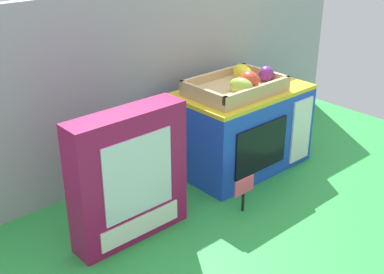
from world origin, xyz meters
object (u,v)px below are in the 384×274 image
Objects in this scene: toy_microwave at (241,128)px; loose_toy_apple at (290,127)px; food_groups_crate at (239,85)px; cookie_set_box at (129,177)px; price_sign at (244,189)px.

toy_microwave is 7.14× the size of loose_toy_apple.
food_groups_crate is 0.82× the size of cookie_set_box.
price_sign is (-0.19, -0.19, -0.06)m from toy_microwave.
toy_microwave is 0.28m from price_sign.
loose_toy_apple is (0.50, 0.24, -0.04)m from price_sign.
food_groups_crate reaches higher than toy_microwave.
toy_microwave is at bearing 24.41° from food_groups_crate.
food_groups_crate is 0.32m from price_sign.
food_groups_crate is at bearing 48.15° from price_sign.
food_groups_crate is 0.43m from loose_toy_apple.
cookie_set_box is 0.81m from loose_toy_apple.
toy_microwave reaches higher than loose_toy_apple.
price_sign is (0.29, -0.11, -0.10)m from cookie_set_box.
cookie_set_box is (-0.48, -0.08, 0.04)m from toy_microwave.
loose_toy_apple is (0.34, 0.06, -0.25)m from food_groups_crate.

